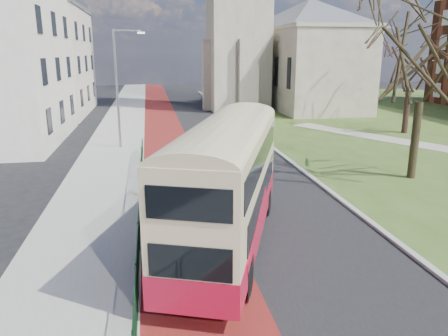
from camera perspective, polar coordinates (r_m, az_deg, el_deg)
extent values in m
plane|color=black|center=(14.81, 0.69, -11.73)|extent=(160.00, 160.00, 0.00)
cube|color=black|center=(33.90, -2.96, 3.62)|extent=(9.00, 120.00, 0.01)
cube|color=#591414|center=(33.69, -7.53, 3.45)|extent=(3.40, 120.00, 0.01)
cube|color=gray|center=(33.76, -14.00, 3.25)|extent=(4.00, 120.00, 0.12)
cube|color=#999993|center=(33.66, -10.60, 3.41)|extent=(0.25, 120.00, 0.13)
cube|color=#999993|center=(36.62, 3.84, 4.56)|extent=(0.25, 80.00, 0.13)
cylinder|color=#0D3A1E|center=(17.90, -11.01, -3.39)|extent=(0.04, 24.00, 0.04)
cylinder|color=#0D3A1E|center=(18.21, -10.86, -6.23)|extent=(0.04, 24.00, 0.04)
cube|color=gray|center=(52.33, 1.87, 20.81)|extent=(6.50, 6.50, 24.00)
cube|color=gray|center=(54.45, 10.81, 12.43)|extent=(9.00, 18.00, 9.00)
cube|color=beige|center=(52.32, -23.16, 12.53)|extent=(10.00, 16.00, 11.00)
cube|color=#565960|center=(52.51, -23.83, 18.78)|extent=(10.30, 16.30, 0.50)
cylinder|color=gray|center=(31.18, -13.79, 9.88)|extent=(0.16, 0.16, 8.00)
cylinder|color=gray|center=(31.06, -12.52, 17.14)|extent=(1.80, 0.10, 0.10)
cube|color=silver|center=(31.03, -10.77, 16.96)|extent=(0.50, 0.18, 0.12)
cube|color=#A90F2B|center=(15.37, 0.50, -6.78)|extent=(5.79, 10.49, 0.94)
cube|color=beige|center=(14.80, 0.52, -0.20)|extent=(5.75, 10.43, 2.71)
cube|color=black|center=(15.53, -3.58, -2.73)|extent=(2.97, 7.94, 0.89)
cube|color=black|center=(15.16, 5.07, -3.21)|extent=(2.97, 7.94, 0.89)
cube|color=black|center=(14.90, -3.93, 2.09)|extent=(3.25, 8.72, 0.84)
cube|color=black|center=(14.51, 5.09, 1.72)|extent=(3.25, 8.72, 0.84)
cube|color=black|center=(19.91, 3.05, 1.24)|extent=(2.00, 0.80, 0.98)
cube|color=black|center=(19.62, 3.10, 5.23)|extent=(2.00, 0.80, 0.84)
cube|color=orange|center=(19.54, 3.13, 6.77)|extent=(1.60, 0.67, 0.28)
cylinder|color=black|center=(18.95, -0.88, -4.03)|extent=(0.60, 1.01, 0.97)
cylinder|color=black|center=(18.67, 5.62, -4.39)|extent=(0.60, 1.01, 0.97)
cylinder|color=black|center=(13.07, -6.67, -13.27)|extent=(0.60, 1.01, 0.97)
cylinder|color=black|center=(12.67, 2.95, -14.17)|extent=(0.60, 1.01, 0.97)
cylinder|color=#2C2516|center=(25.31, 23.67, 3.33)|extent=(0.48, 0.48, 4.11)
cylinder|color=black|center=(39.60, 22.71, 6.77)|extent=(0.53, 0.53, 3.52)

